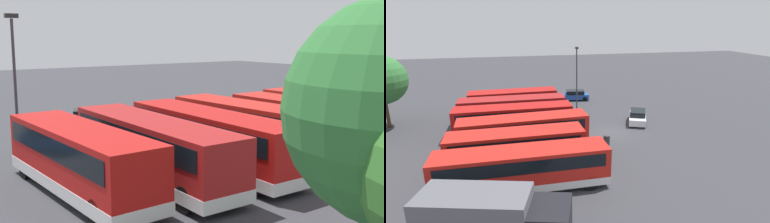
{
  "view_description": "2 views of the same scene",
  "coord_description": "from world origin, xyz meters",
  "views": [
    {
      "loc": [
        16.71,
        28.3,
        6.82
      ],
      "look_at": [
        -1.29,
        3.46,
        1.91
      ],
      "focal_mm": 44.54,
      "sensor_mm": 36.0,
      "label": 1
    },
    {
      "loc": [
        -28.08,
        9.93,
        11.36
      ],
      "look_at": [
        2.78,
        2.68,
        1.67
      ],
      "focal_mm": 28.58,
      "sensor_mm": 36.0,
      "label": 2
    }
  ],
  "objects": [
    {
      "name": "bus_single_deck_near_end",
      "position": [
        -9.01,
        9.26,
        1.62
      ],
      "size": [
        2.63,
        11.8,
        2.95
      ],
      "color": "red",
      "rests_on": "ground"
    },
    {
      "name": "bus_single_deck_sixth",
      "position": [
        8.97,
        9.39,
        1.62
      ],
      "size": [
        2.89,
        10.57,
        2.95
      ],
      "color": "#B71411",
      "rests_on": "ground"
    },
    {
      "name": "box_truck_blue",
      "position": [
        -14.43,
        11.11,
        1.71
      ],
      "size": [
        4.45,
        7.9,
        3.2
      ],
      "color": "#595960",
      "rests_on": "ground"
    },
    {
      "name": "bus_single_deck_third",
      "position": [
        -1.78,
        8.73,
        1.62
      ],
      "size": [
        3.14,
        11.66,
        2.95
      ],
      "color": "red",
      "rests_on": "ground"
    },
    {
      "name": "ground_plane",
      "position": [
        0.0,
        0.0,
        0.0
      ],
      "size": [
        140.0,
        140.0,
        0.0
      ],
      "primitive_type": "plane",
      "color": "#38383D"
    },
    {
      "name": "bus_single_deck_fifth",
      "position": [
        5.45,
        9.54,
        1.62
      ],
      "size": [
        2.7,
        11.62,
        2.95
      ],
      "color": "#A51919",
      "rests_on": "ground"
    },
    {
      "name": "car_hatchback_silver",
      "position": [
        13.92,
        0.63,
        0.7
      ],
      "size": [
        2.49,
        4.5,
        1.43
      ],
      "color": "#1E479E",
      "rests_on": "ground"
    },
    {
      "name": "car_small_green",
      "position": [
        2.35,
        -4.15,
        0.7
      ],
      "size": [
        4.31,
        3.24,
        1.43
      ],
      "color": "silver",
      "rests_on": "ground"
    },
    {
      "name": "bus_single_deck_second",
      "position": [
        -5.37,
        9.54,
        1.62
      ],
      "size": [
        2.7,
        10.68,
        2.95
      ],
      "color": "red",
      "rests_on": "ground"
    },
    {
      "name": "lamp_post_tall",
      "position": [
        9.25,
        1.33,
        4.68
      ],
      "size": [
        0.7,
        0.3,
        8.0
      ],
      "color": "#38383D",
      "rests_on": "ground"
    },
    {
      "name": "bus_single_deck_fourth",
      "position": [
        1.93,
        9.52,
        1.62
      ],
      "size": [
        2.7,
        11.74,
        2.95
      ],
      "color": "#B71411",
      "rests_on": "ground"
    },
    {
      "name": "waste_bin_yellow",
      "position": [
        -2.91,
        1.26,
        0.47
      ],
      "size": [
        0.6,
        0.6,
        0.95
      ],
      "primitive_type": "cylinder",
      "color": "#333338",
      "rests_on": "ground"
    }
  ]
}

